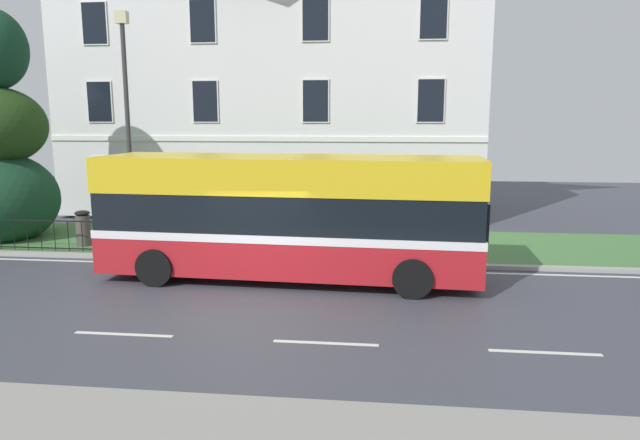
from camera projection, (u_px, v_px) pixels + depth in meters
The scene contains 6 objects.
ground_plane at pixel (254, 297), 13.62m from camera, with size 60.00×56.00×0.18m.
georgian_townhouse at pixel (278, 75), 26.23m from camera, with size 18.15×8.20×12.07m.
iron_verge_railing at pixel (218, 239), 17.13m from camera, with size 15.03×0.04×0.97m.
single_decker_bus at pixel (290, 215), 14.85m from camera, with size 9.91×3.08×3.23m.
street_lamp_post at pixel (127, 117), 17.53m from camera, with size 0.36×0.24×7.24m.
litter_bin at pixel (83, 228), 18.43m from camera, with size 0.48×0.48×1.15m.
Camera 1 is at (3.03, -11.92, 4.16)m, focal length 31.93 mm.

